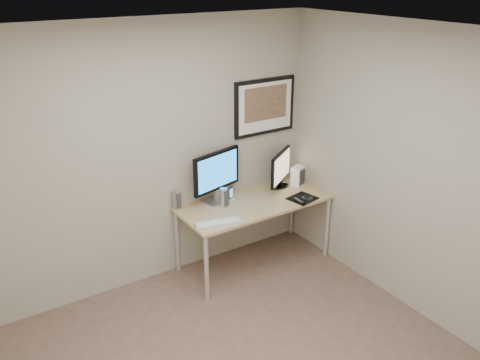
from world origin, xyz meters
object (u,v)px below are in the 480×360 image
Objects in this scene: monitor_tv at (281,169)px; speaker_right at (224,197)px; keyboard at (218,222)px; framed_art at (265,107)px; phone_dock at (231,194)px; fan_unit at (298,176)px; monitor_large at (217,175)px; desk at (254,207)px; speaker_left at (176,200)px.

monitor_tv is 0.79m from speaker_right.
speaker_right is 0.43× the size of keyboard.
phone_dock is (-0.53, -0.16, -0.82)m from framed_art.
fan_unit is (0.97, 0.01, 0.01)m from speaker_right.
keyboard is at bearing -133.56° from monitor_large.
keyboard is (-0.56, -0.21, 0.07)m from desk.
speaker_left is 0.48m from speaker_right.
speaker_left is at bearing 144.30° from phone_dock.
monitor_large is 4.12× the size of phone_dock.
desk is 0.60m from keyboard.
monitor_large is 2.67× the size of fan_unit.
fan_unit reaches higher than speaker_left.
speaker_right reaches higher than desk.
phone_dock is (0.14, 0.09, -0.03)m from speaker_right.
phone_dock is 0.84m from fan_unit.
fan_unit is at bearing 7.83° from desk.
phone_dock is at bearing 144.99° from monitor_tv.
speaker_right is at bearing -170.52° from phone_dock.
framed_art reaches higher than speaker_right.
speaker_right reaches higher than phone_dock.
fan_unit is (0.83, -0.08, 0.04)m from phone_dock.
speaker_left is (-0.75, 0.29, 0.16)m from desk.
phone_dock is (0.14, -0.04, -0.23)m from monitor_large.
keyboard is (-0.38, -0.38, -0.06)m from phone_dock.
desk is at bearing 166.00° from fan_unit.
phone_dock is at bearing -163.22° from framed_art.
speaker_left is at bearing 141.42° from speaker_right.
framed_art is 1.36m from speaker_left.
monitor_large is at bearing -169.94° from framed_art.
speaker_right is (-0.67, -0.25, -0.79)m from framed_art.
monitor_tv is 0.65m from phone_dock.
speaker_right is 0.97m from fan_unit.
framed_art is 1.65× the size of keyboard.
phone_dock is 0.54m from keyboard.
desk is 0.54m from monitor_large.
monitor_large reaches higher than desk.
monitor_tv is 1.10m from keyboard.
speaker_left is (-1.20, 0.14, -0.13)m from monitor_tv.
phone_dock is at bearing 152.57° from fan_unit.
monitor_large is 1.30× the size of monitor_tv.
monitor_large is at bearing -22.73° from speaker_left.
desk is 8.14× the size of speaker_right.
monitor_tv is at bearing -18.57° from speaker_left.
monitor_large is 1.00m from fan_unit.
monitor_tv reaches higher than phone_dock.
monitor_tv is 1.01× the size of keyboard.
framed_art is 3.92× the size of speaker_left.
speaker_right is at bearing 64.57° from keyboard.
fan_unit is at bearing -21.18° from monitor_large.
keyboard is (0.19, -0.50, -0.09)m from speaker_left.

